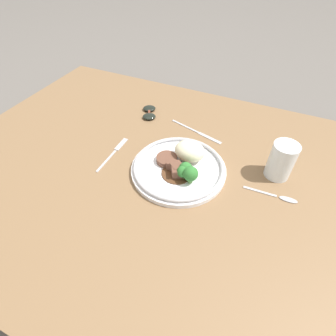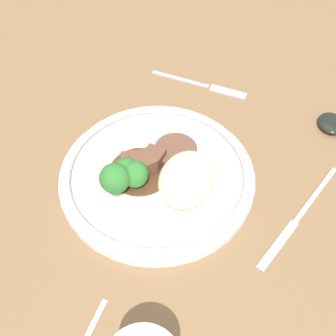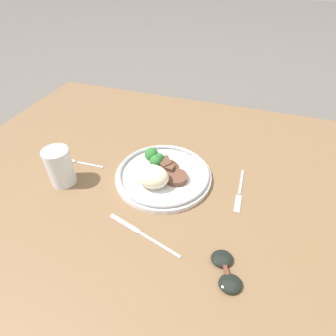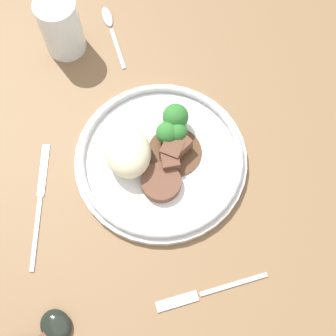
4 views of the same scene
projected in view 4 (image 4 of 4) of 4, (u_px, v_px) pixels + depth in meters
name	position (u px, v px, depth m)	size (l,w,h in m)	color
ground_plane	(176.00, 181.00, 0.81)	(8.00, 8.00, 0.00)	#5B5651
dining_table	(176.00, 177.00, 0.79)	(1.45, 1.02, 0.04)	brown
plate	(158.00, 155.00, 0.77)	(0.29, 0.29, 0.08)	white
juice_glass	(62.00, 29.00, 0.83)	(0.07, 0.07, 0.11)	orange
fork	(201.00, 294.00, 0.70)	(0.02, 0.18, 0.00)	#ADADB2
knife	(40.00, 200.00, 0.76)	(0.21, 0.07, 0.00)	#ADADB2
spoon	(110.00, 24.00, 0.89)	(0.15, 0.02, 0.01)	#ADADB2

